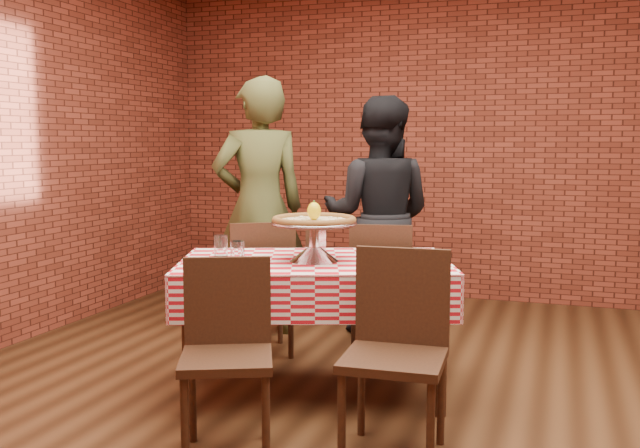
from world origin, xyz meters
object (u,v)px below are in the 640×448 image
at_px(chair_far_left, 259,287).
at_px(diner_black, 378,216).
at_px(pizza_stand, 314,242).
at_px(water_glass_left, 237,252).
at_px(chair_near_right, 394,357).
at_px(diner_olive, 259,208).
at_px(table, 315,327).
at_px(condiment_caddy, 316,240).
at_px(water_glass_right, 221,246).
at_px(chair_near_left, 227,361).
at_px(chair_far_right, 382,287).
at_px(pizza, 314,221).

height_order(chair_far_left, diner_black, diner_black).
xyz_separation_m(pizza_stand, water_glass_left, (-0.36, -0.21, -0.05)).
relative_size(chair_near_right, diner_olive, 0.49).
distance_m(table, condiment_caddy, 0.54).
distance_m(water_glass_right, chair_near_right, 1.35).
height_order(chair_near_left, chair_near_right, chair_near_right).
bearing_deg(chair_near_left, chair_far_right, 57.64).
distance_m(chair_far_left, chair_far_right, 0.83).
bearing_deg(chair_near_right, water_glass_left, 153.56).
height_order(pizza_stand, water_glass_right, pizza_stand).
xyz_separation_m(pizza_stand, chair_near_right, (0.60, -0.63, -0.40)).
bearing_deg(table, pizza_stand, -75.00).
bearing_deg(table, water_glass_left, -146.31).
xyz_separation_m(pizza, chair_near_right, (0.60, -0.63, -0.52)).
distance_m(pizza, diner_olive, 1.33).
relative_size(condiment_caddy, chair_near_right, 0.15).
bearing_deg(chair_near_right, table, 129.83).
xyz_separation_m(water_glass_left, chair_far_left, (-0.25, 0.83, -0.37)).
relative_size(water_glass_right, chair_far_right, 0.14).
relative_size(table, chair_far_right, 1.65).
distance_m(water_glass_right, diner_olive, 1.11).
height_order(water_glass_right, chair_near_left, same).
height_order(water_glass_left, condiment_caddy, condiment_caddy).
bearing_deg(chair_near_right, diner_black, 103.56).
distance_m(pizza, chair_far_left, 1.02).
bearing_deg(diner_olive, pizza, 90.01).
xyz_separation_m(pizza, condiment_caddy, (-0.10, 0.32, -0.15)).
bearing_deg(pizza_stand, chair_far_left, 134.50).
xyz_separation_m(condiment_caddy, chair_near_left, (-0.00, -1.18, -0.39)).
distance_m(pizza_stand, pizza, 0.11).
bearing_deg(chair_near_right, diner_olive, 126.80).
bearing_deg(chair_near_left, table, 59.81).
bearing_deg(condiment_caddy, diner_olive, 96.01).
height_order(pizza_stand, diner_olive, diner_olive).
bearing_deg(water_glass_left, water_glass_right, 135.99).
relative_size(water_glass_right, chair_near_right, 0.13).
distance_m(pizza_stand, chair_near_right, 0.96).
xyz_separation_m(table, chair_near_left, (-0.10, -0.90, 0.07)).
relative_size(water_glass_left, chair_near_right, 0.13).
distance_m(water_glass_left, chair_far_left, 0.94).
relative_size(pizza_stand, chair_far_right, 0.54).
bearing_deg(chair_near_right, pizza_stand, 130.82).
bearing_deg(chair_far_left, chair_near_right, 100.68).
xyz_separation_m(water_glass_right, chair_far_left, (-0.05, 0.64, -0.37)).
bearing_deg(diner_black, condiment_caddy, 79.25).
bearing_deg(diner_olive, water_glass_left, 71.92).
bearing_deg(condiment_caddy, chair_near_left, -127.31).
distance_m(chair_far_right, diner_olive, 1.08).
height_order(chair_near_left, diner_black, diner_black).
bearing_deg(table, diner_olive, 127.46).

